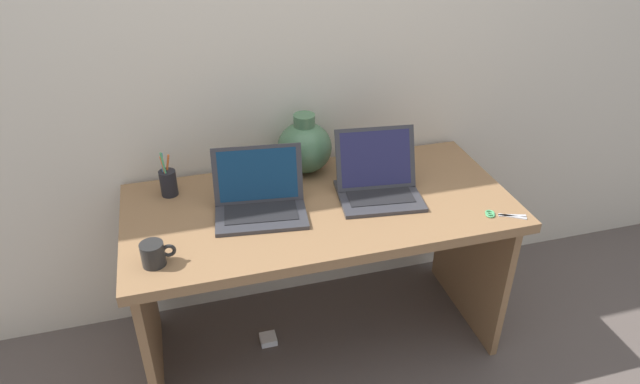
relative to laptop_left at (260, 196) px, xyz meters
The scene contains 10 objects.
ground_plane 0.80m from the laptop_left, ahead, with size 6.00×6.00×0.00m, color #564C47.
back_wall 0.61m from the laptop_left, 58.24° to the left, with size 4.40×0.04×2.40m, color beige.
desk 0.31m from the laptop_left, ahead, with size 1.46×0.68×0.71m.
laptop_left is the anchor object (origin of this frame).
laptop_right 0.46m from the laptop_left, ahead, with size 0.34×0.30×0.24m.
green_vase 0.34m from the laptop_left, 46.37° to the left, with size 0.22×0.22×0.25m.
coffee_mug 0.45m from the laptop_left, 149.32° to the right, with size 0.11×0.08×0.08m.
pen_cup 0.37m from the laptop_left, 148.34° to the left, with size 0.06×0.06×0.19m.
scissors 0.87m from the laptop_left, 18.25° to the right, with size 0.14×0.09×0.01m.
power_brick 0.75m from the laptop_left, 88.90° to the left, with size 0.07×0.07×0.03m, color white.
Camera 1 is at (-0.48, -1.74, 1.87)m, focal length 32.02 mm.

